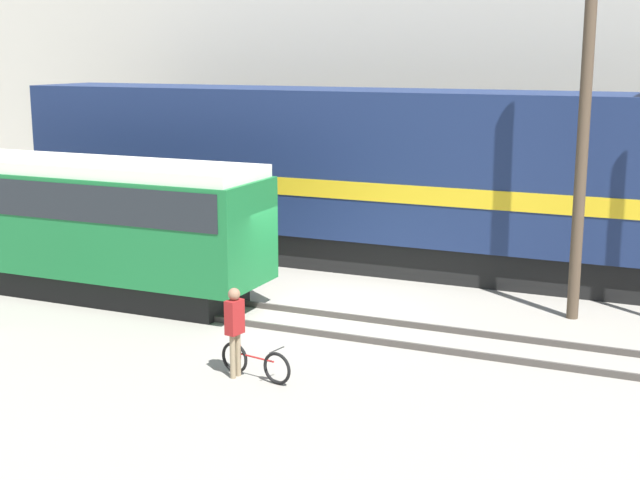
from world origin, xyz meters
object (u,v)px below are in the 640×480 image
freight_locomotive (364,175)px  utility_pole_center (583,130)px  bicycle (255,363)px  person (235,323)px  streetcar (61,216)px

freight_locomotive → utility_pole_center: (6.52, -3.02, 1.77)m
bicycle → utility_pole_center: bearing=53.0°
bicycle → person: person is taller
streetcar → bicycle: 8.61m
bicycle → utility_pole_center: (4.99, 6.63, 4.14)m
streetcar → bicycle: bearing=-25.3°
streetcar → utility_pole_center: size_ratio=1.27×
freight_locomotive → streetcar: (-6.10, -6.04, -0.67)m
streetcar → bicycle: size_ratio=6.79×
freight_locomotive → streetcar: freight_locomotive is taller
streetcar → person: (7.23, -3.69, -0.92)m
bicycle → person: bearing=-169.6°
person → utility_pole_center: 9.24m
person → bicycle: bearing=10.4°
streetcar → freight_locomotive: bearing=44.7°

